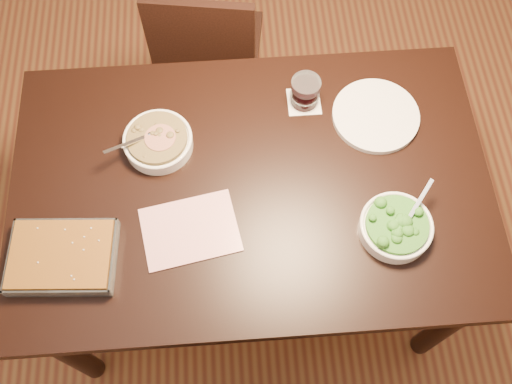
{
  "coord_description": "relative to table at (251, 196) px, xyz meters",
  "views": [
    {
      "loc": [
        -0.04,
        -0.74,
        2.23
      ],
      "look_at": [
        0.01,
        -0.06,
        0.8
      ],
      "focal_mm": 40.0,
      "sensor_mm": 36.0,
      "label": 1
    }
  ],
  "objects": [
    {
      "name": "stew_bowl",
      "position": [
        -0.27,
        0.14,
        0.12
      ],
      "size": [
        0.21,
        0.21,
        0.08
      ],
      "color": "white",
      "rests_on": "table"
    },
    {
      "name": "wine_tumbler",
      "position": [
        0.18,
        0.27,
        0.15
      ],
      "size": [
        0.09,
        0.09,
        0.1
      ],
      "color": "black",
      "rests_on": "coaster"
    },
    {
      "name": "baking_dish",
      "position": [
        -0.52,
        -0.2,
        0.12
      ],
      "size": [
        0.3,
        0.23,
        0.05
      ],
      "rotation": [
        0.0,
        0.0,
        -0.06
      ],
      "color": "silver",
      "rests_on": "table"
    },
    {
      "name": "broccoli_bowl",
      "position": [
        0.39,
        -0.18,
        0.12
      ],
      "size": [
        0.2,
        0.21,
        0.08
      ],
      "color": "white",
      "rests_on": "table"
    },
    {
      "name": "chair_far",
      "position": [
        -0.12,
        0.73,
        -0.19
      ],
      "size": [
        0.44,
        0.44,
        0.82
      ],
      "rotation": [
        0.0,
        0.0,
        2.98
      ],
      "color": "black",
      "rests_on": "ground"
    },
    {
      "name": "magazine_a",
      "position": [
        -0.18,
        -0.14,
        0.1
      ],
      "size": [
        0.29,
        0.24,
        0.01
      ],
      "primitive_type": "cube",
      "rotation": [
        0.0,
        0.0,
        0.18
      ],
      "color": "#C03652",
      "rests_on": "table"
    },
    {
      "name": "ground",
      "position": [
        0.0,
        0.0,
        -0.65
      ],
      "size": [
        4.0,
        4.0,
        0.0
      ],
      "primitive_type": "plane",
      "color": "#4A2215",
      "rests_on": "ground"
    },
    {
      "name": "table",
      "position": [
        0.0,
        0.0,
        0.0
      ],
      "size": [
        1.4,
        0.9,
        0.75
      ],
      "color": "black",
      "rests_on": "ground"
    },
    {
      "name": "dinner_plate",
      "position": [
        0.4,
        0.2,
        0.1
      ],
      "size": [
        0.27,
        0.27,
        0.02
      ],
      "primitive_type": "cylinder",
      "color": "white",
      "rests_on": "table"
    },
    {
      "name": "coaster",
      "position": [
        0.18,
        0.27,
        0.1
      ],
      "size": [
        0.1,
        0.1,
        0.0
      ],
      "primitive_type": "cube",
      "color": "white",
      "rests_on": "table"
    }
  ]
}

